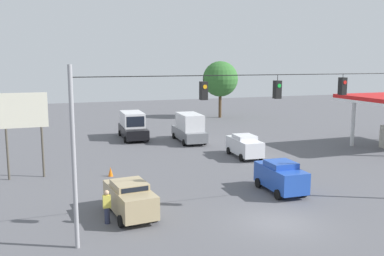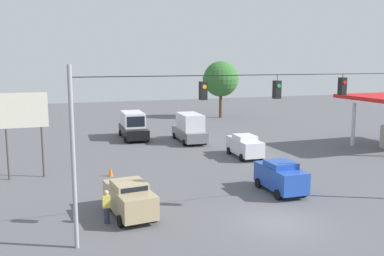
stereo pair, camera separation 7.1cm
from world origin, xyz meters
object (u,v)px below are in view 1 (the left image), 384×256
at_px(pedestrian, 107,207).
at_px(traffic_cone_second, 126,197).
at_px(sedan_blue_crossing_near, 281,176).
at_px(tree_horizon_left, 220,79).
at_px(traffic_cone_nearest, 135,212).
at_px(box_truck_black_withflow_deep, 133,126).
at_px(roadside_billboard, 23,117).
at_px(box_truck_grey_oncoming_deep, 189,128).
at_px(sedan_tan_parked_shoulder, 130,198).
at_px(sedan_white_oncoming_far, 244,146).
at_px(overhead_signal_span, 277,125).
at_px(traffic_cone_third, 119,183).
at_px(traffic_cone_fourth, 111,172).

bearing_deg(pedestrian, traffic_cone_second, -118.01).
xyz_separation_m(sedan_blue_crossing_near, pedestrian, (11.30, 1.67, -0.14)).
xyz_separation_m(sedan_blue_crossing_near, tree_horizon_left, (-10.85, -34.99, 4.65)).
relative_size(traffic_cone_nearest, traffic_cone_second, 1.00).
bearing_deg(box_truck_black_withflow_deep, roadside_billboard, 51.50).
bearing_deg(traffic_cone_second, roadside_billboard, -53.53).
relative_size(box_truck_black_withflow_deep, box_truck_grey_oncoming_deep, 1.02).
bearing_deg(box_truck_black_withflow_deep, box_truck_grey_oncoming_deep, 142.75).
relative_size(sedan_tan_parked_shoulder, sedan_white_oncoming_far, 0.99).
height_order(box_truck_grey_oncoming_deep, tree_horizon_left, tree_horizon_left).
bearing_deg(box_truck_grey_oncoming_deep, sedan_blue_crossing_near, 89.41).
relative_size(overhead_signal_span, tree_horizon_left, 2.45).
xyz_separation_m(roadside_billboard, pedestrian, (-4.16, 10.69, -3.52)).
height_order(sedan_blue_crossing_near, pedestrian, sedan_blue_crossing_near).
height_order(sedan_tan_parked_shoulder, traffic_cone_third, sedan_tan_parked_shoulder).
relative_size(pedestrian, tree_horizon_left, 0.22).
distance_m(traffic_cone_second, roadside_billboard, 10.47).
relative_size(sedan_tan_parked_shoulder, traffic_cone_fourth, 6.67).
bearing_deg(traffic_cone_nearest, traffic_cone_second, -91.33).
height_order(traffic_cone_nearest, traffic_cone_second, same).
relative_size(box_truck_black_withflow_deep, traffic_cone_nearest, 9.59).
bearing_deg(traffic_cone_fourth, sedan_blue_crossing_near, 142.22).
xyz_separation_m(box_truck_grey_oncoming_deep, tree_horizon_left, (-10.66, -16.67, 4.25)).
bearing_deg(traffic_cone_third, traffic_cone_nearest, 88.50).
bearing_deg(sedan_white_oncoming_far, tree_horizon_left, -108.67).
xyz_separation_m(box_truck_black_withflow_deep, traffic_cone_nearest, (4.84, 23.65, -1.07)).
xyz_separation_m(traffic_cone_fourth, pedestrian, (1.61, 9.19, 0.57)).
height_order(sedan_tan_parked_shoulder, traffic_cone_fourth, sedan_tan_parked_shoulder).
height_order(traffic_cone_nearest, tree_horizon_left, tree_horizon_left).
relative_size(box_truck_black_withflow_deep, traffic_cone_second, 9.59).
relative_size(box_truck_black_withflow_deep, sedan_tan_parked_shoulder, 1.44).
height_order(sedan_tan_parked_shoulder, tree_horizon_left, tree_horizon_left).
distance_m(traffic_cone_second, traffic_cone_fourth, 6.24).
bearing_deg(sedan_white_oncoming_far, sedan_tan_parked_shoulder, 41.30).
bearing_deg(traffic_cone_second, traffic_cone_nearest, 88.67).
xyz_separation_m(box_truck_black_withflow_deep, sedan_tan_parked_shoulder, (5.00, 23.15, -0.42)).
relative_size(sedan_blue_crossing_near, roadside_billboard, 0.67).
bearing_deg(pedestrian, traffic_cone_third, -105.53).
bearing_deg(overhead_signal_span, roadside_billboard, -46.36).
bearing_deg(overhead_signal_span, pedestrian, -16.48).
relative_size(box_truck_black_withflow_deep, traffic_cone_fourth, 9.59).
height_order(overhead_signal_span, traffic_cone_nearest, overhead_signal_span).
bearing_deg(traffic_cone_fourth, traffic_cone_second, 89.55).
distance_m(box_truck_black_withflow_deep, roadside_billboard, 17.15).
distance_m(sedan_blue_crossing_near, sedan_tan_parked_shoulder, 10.00).
xyz_separation_m(traffic_cone_second, traffic_cone_third, (-0.09, -3.00, 0.00)).
relative_size(traffic_cone_second, roadside_billboard, 0.11).
xyz_separation_m(sedan_tan_parked_shoulder, sedan_white_oncoming_far, (-12.35, -10.85, 0.03)).
height_order(overhead_signal_span, pedestrian, overhead_signal_span).
xyz_separation_m(traffic_cone_nearest, traffic_cone_second, (-0.06, -2.69, 0.00)).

